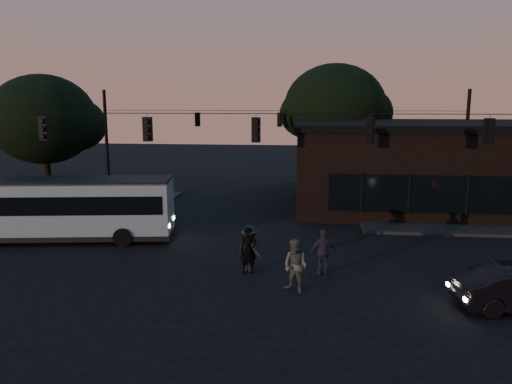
# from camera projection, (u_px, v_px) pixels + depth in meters

# --- Properties ---
(ground) EXTENTS (120.00, 120.00, 0.00)m
(ground) POSITION_uv_depth(u_px,v_px,m) (244.00, 298.00, 17.18)
(ground) COLOR black
(ground) RESTS_ON ground
(sidewalk_far_right) EXTENTS (14.00, 10.00, 0.15)m
(sidewalk_far_right) POSITION_uv_depth(u_px,v_px,m) (474.00, 214.00, 29.60)
(sidewalk_far_right) COLOR black
(sidewalk_far_right) RESTS_ON ground
(sidewalk_far_left) EXTENTS (14.00, 10.00, 0.15)m
(sidewalk_far_left) POSITION_uv_depth(u_px,v_px,m) (58.00, 204.00, 32.31)
(sidewalk_far_left) COLOR black
(sidewalk_far_left) RESTS_ON ground
(building) EXTENTS (15.40, 10.41, 5.40)m
(building) POSITION_uv_depth(u_px,v_px,m) (418.00, 165.00, 31.37)
(building) COLOR black
(building) RESTS_ON ground
(tree_behind) EXTENTS (7.60, 7.60, 9.43)m
(tree_behind) POSITION_uv_depth(u_px,v_px,m) (335.00, 108.00, 37.15)
(tree_behind) COLOR black
(tree_behind) RESTS_ON ground
(tree_left) EXTENTS (6.40, 6.40, 8.30)m
(tree_left) POSITION_uv_depth(u_px,v_px,m) (43.00, 120.00, 30.34)
(tree_left) COLOR black
(tree_left) RESTS_ON ground
(signal_rig_near) EXTENTS (26.24, 0.30, 7.50)m
(signal_rig_near) POSITION_uv_depth(u_px,v_px,m) (256.00, 157.00, 20.28)
(signal_rig_near) COLOR black
(signal_rig_near) RESTS_ON ground
(signal_rig_far) EXTENTS (26.24, 0.30, 7.50)m
(signal_rig_far) POSITION_uv_depth(u_px,v_px,m) (279.00, 136.00, 35.97)
(signal_rig_far) COLOR black
(signal_rig_far) RESTS_ON ground
(bus) EXTENTS (10.96, 3.96, 3.02)m
(bus) POSITION_uv_depth(u_px,v_px,m) (60.00, 206.00, 24.07)
(bus) COLOR gray
(bus) RESTS_ON ground
(pedestrian_a) EXTENTS (0.76, 0.59, 1.86)m
(pedestrian_a) POSITION_uv_depth(u_px,v_px,m) (248.00, 250.00, 19.53)
(pedestrian_a) COLOR black
(pedestrian_a) RESTS_ON ground
(pedestrian_b) EXTENTS (1.17, 1.11, 1.91)m
(pedestrian_b) POSITION_uv_depth(u_px,v_px,m) (295.00, 266.00, 17.63)
(pedestrian_b) COLOR #4E4E47
(pedestrian_b) RESTS_ON ground
(pedestrian_c) EXTENTS (1.13, 0.68, 1.80)m
(pedestrian_c) POSITION_uv_depth(u_px,v_px,m) (323.00, 252.00, 19.42)
(pedestrian_c) COLOR #272730
(pedestrian_c) RESTS_ON ground
(pedestrian_d) EXTENTS (1.37, 1.30, 1.87)m
(pedestrian_d) POSITION_uv_depth(u_px,v_px,m) (250.00, 249.00, 19.76)
(pedestrian_d) COLOR black
(pedestrian_d) RESTS_ON ground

